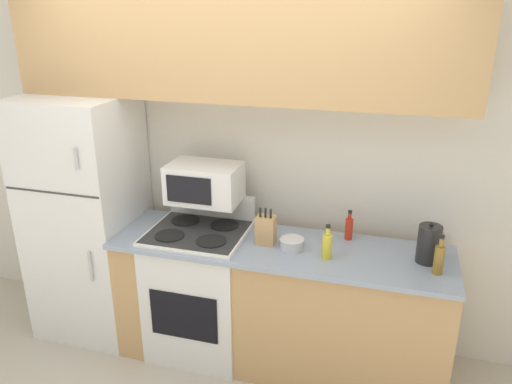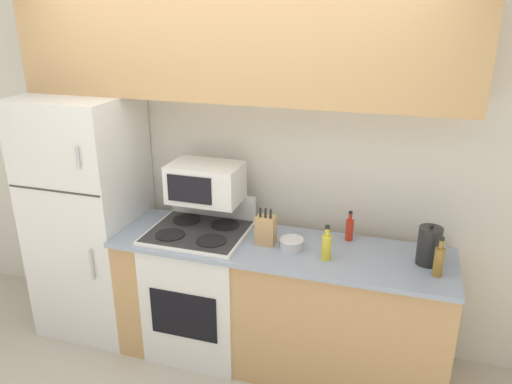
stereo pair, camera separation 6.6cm
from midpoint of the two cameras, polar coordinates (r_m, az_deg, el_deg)
ground_plane at (r=3.55m, az=-4.15°, el=-20.16°), size 12.00×12.00×0.00m
wall_back at (r=3.49m, az=-0.59°, el=3.27°), size 8.00×0.05×2.55m
lower_cabinets at (r=3.41m, az=3.18°, el=-12.67°), size 2.16×0.62×0.89m
refrigerator at (r=3.80m, az=-18.00°, el=-2.69°), size 0.71×0.68×1.76m
upper_cabinets at (r=3.15m, az=-1.83°, el=15.92°), size 2.87×0.36×0.60m
stove at (r=3.54m, az=-5.74°, el=-10.84°), size 0.64×0.60×1.08m
microwave at (r=3.32m, az=-5.22°, el=1.09°), size 0.47×0.32×0.26m
knife_block at (r=3.16m, az=1.72°, el=-4.37°), size 0.12×0.09×0.24m
bowl at (r=3.12m, az=4.68°, el=-5.90°), size 0.15×0.15×0.07m
bottle_vinegar at (r=2.99m, az=20.77°, el=-7.35°), size 0.06×0.06×0.24m
bottle_cooking_spray at (r=3.01m, az=8.69°, el=-6.14°), size 0.06×0.06×0.22m
bottle_hot_sauce at (r=3.27m, az=11.21°, el=-4.15°), size 0.05×0.05×0.20m
kettle at (r=3.10m, az=19.76°, el=-5.81°), size 0.14×0.14×0.25m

